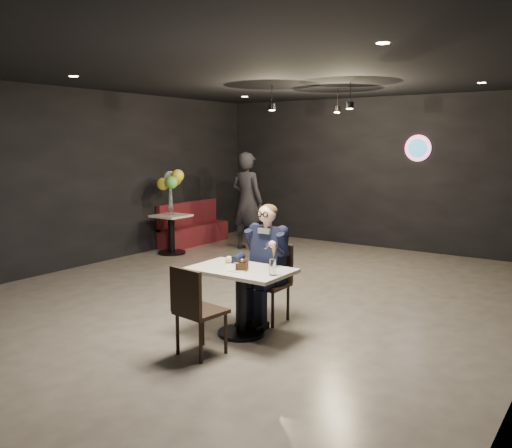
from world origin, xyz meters
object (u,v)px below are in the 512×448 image
Objects in this scene: chair_far at (268,283)px; booth_bench at (194,223)px; side_table at (172,234)px; passerby at (247,201)px; seated_man at (268,262)px; chair_near at (201,310)px; balloon_vase at (171,211)px; main_table at (241,302)px; sundae_glass at (273,267)px.

booth_bench is at bearing 140.60° from chair_far.
chair_far is 1.22× the size of side_table.
seated_man is at bearing 130.08° from passerby.
chair_near is 1.22× the size of side_table.
passerby is at bearing 50.86° from side_table.
balloon_vase is at bearing -73.30° from booth_bench.
chair_near reaches higher than main_table.
sundae_glass reaches higher than main_table.
chair_near is 6.02m from booth_bench.
seated_man is at bearing -31.68° from balloon_vase.
balloon_vase is 1.50m from passerby.
sundae_glass is 0.22× the size of side_table.
chair_near is 5.09m from side_table.
passerby is at bearing 128.62° from seated_man.
booth_bench is at bearing 106.70° from side_table.
chair_far reaches higher than booth_bench.
passerby reaches higher than chair_near.
booth_bench is at bearing 140.60° from seated_man.
seated_man is 0.75× the size of passerby.
seated_man reaches higher than sundae_glass.
chair_near is at bearing -90.00° from chair_far.
seated_man reaches higher than chair_far.
chair_far is at bearing -39.40° from booth_bench.
main_table is at bearing -37.46° from side_table.
chair_near is (0.00, -0.67, 0.09)m from main_table.
chair_far is 0.64× the size of seated_man.
sundae_glass is (0.44, -0.60, 0.37)m from chair_far.
side_table is (0.30, -1.00, -0.06)m from booth_bench.
passerby is at bearing 128.62° from chair_far.
seated_man is 4.34m from balloon_vase.
main_table is 1.20× the size of chair_far.
main_table is 1.20× the size of chair_near.
balloon_vase is at bearing 148.32° from chair_far.
main_table is at bearing 173.19° from sundae_glass.
passerby reaches higher than balloon_vase.
chair_far is 0.84m from sundae_glass.
chair_far is at bearing 90.00° from main_table.
main_table is at bearing 126.02° from passerby.
side_table is at bearing 145.13° from sundae_glass.
booth_bench is at bearing 138.81° from sundae_glass.
chair_far is 0.52× the size of booth_bench.
sundae_glass is at bearing -34.87° from balloon_vase.
passerby is at bearing 50.86° from balloon_vase.
chair_near is at bearing -125.55° from sundae_glass.
chair_far is 5.58× the size of sundae_glass.
seated_man is at bearing 126.30° from sundae_glass.
passerby is (-2.75, 3.99, 0.59)m from main_table.
main_table is at bearing -90.00° from chair_far.
chair_near is at bearing -43.48° from balloon_vase.
chair_far is 6.31× the size of balloon_vase.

